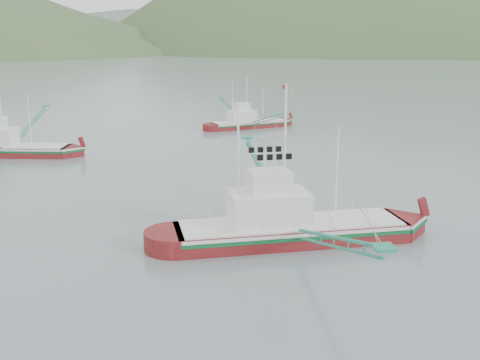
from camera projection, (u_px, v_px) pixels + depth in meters
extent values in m
plane|color=slate|center=(250.00, 246.00, 41.64)|extent=(1200.00, 1200.00, 0.00)
cube|color=#630E10|center=(291.00, 238.00, 42.50)|extent=(16.58, 5.74, 2.17)
cube|color=silver|center=(291.00, 226.00, 42.27)|extent=(16.26, 5.80, 0.24)
cube|color=#0C582A|center=(291.00, 229.00, 42.34)|extent=(16.27, 5.82, 0.24)
cube|color=silver|center=(291.00, 223.00, 42.22)|extent=(15.75, 5.45, 0.13)
cube|color=silver|center=(269.00, 209.00, 41.63)|extent=(5.70, 3.93, 2.39)
cube|color=silver|center=(269.00, 181.00, 41.16)|extent=(3.02, 2.62, 1.52)
cylinder|color=white|center=(285.00, 156.00, 40.95)|extent=(0.17, 0.17, 9.76)
cylinder|color=white|center=(238.00, 168.00, 40.49)|extent=(0.15, 0.15, 8.29)
cylinder|color=white|center=(337.00, 174.00, 42.04)|extent=(0.13, 0.13, 6.83)
cube|color=#630E10|center=(9.00, 154.00, 71.58)|extent=(14.86, 6.15, 1.92)
cube|color=silver|center=(8.00, 147.00, 71.38)|extent=(14.58, 6.18, 0.21)
cube|color=#0C582A|center=(8.00, 149.00, 71.44)|extent=(14.59, 6.20, 0.21)
cube|color=silver|center=(8.00, 146.00, 71.34)|extent=(14.11, 5.84, 0.12)
cylinder|color=white|center=(1.00, 110.00, 70.32)|extent=(0.15, 0.15, 8.65)
cylinder|color=white|center=(30.00, 121.00, 70.48)|extent=(0.12, 0.12, 6.06)
cube|color=#630E10|center=(249.00, 127.00, 92.06)|extent=(12.32, 6.92, 1.59)
cube|color=silver|center=(249.00, 122.00, 91.90)|extent=(12.11, 6.90, 0.18)
cube|color=#0C582A|center=(249.00, 123.00, 91.94)|extent=(12.12, 6.92, 0.18)
cube|color=silver|center=(249.00, 121.00, 91.86)|extent=(11.70, 6.57, 0.10)
cube|color=silver|center=(242.00, 116.00, 91.15)|extent=(4.59, 3.71, 1.75)
cube|color=silver|center=(242.00, 107.00, 90.81)|extent=(2.53, 2.33, 1.11)
cylinder|color=white|center=(247.00, 98.00, 90.83)|extent=(0.13, 0.13, 7.16)
cylinder|color=white|center=(233.00, 102.00, 89.96)|extent=(0.11, 0.11, 6.09)
cylinder|color=white|center=(263.00, 104.00, 92.27)|extent=(0.10, 0.10, 5.01)
ellipsoid|color=#3D582D|center=(476.00, 49.00, 482.79)|extent=(684.00, 432.00, 306.00)
ellipsoid|color=slate|center=(205.00, 46.00, 584.74)|extent=(960.00, 400.00, 240.00)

